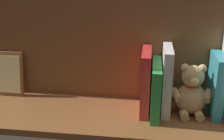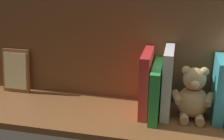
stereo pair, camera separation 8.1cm
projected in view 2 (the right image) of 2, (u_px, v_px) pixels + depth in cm
name	position (u px, v px, depth cm)	size (l,w,h in cm)	color
ground_plane	(112.00, 115.00, 97.24)	(100.90, 29.24, 2.20)	brown
shelf_back_panel	(120.00, 47.00, 101.83)	(100.90, 1.50, 37.57)	brown
book_1	(219.00, 89.00, 90.52)	(3.12, 13.79, 19.54)	teal
teddy_bear	(193.00, 96.00, 91.45)	(13.65, 10.82, 16.81)	tan
book_2	(167.00, 82.00, 93.00)	(2.82, 14.92, 21.56)	silver
book_3	(156.00, 90.00, 92.88)	(2.87, 18.49, 16.75)	green
book_4	(146.00, 82.00, 94.17)	(2.89, 15.86, 20.41)	red
picture_frame_leaning	(16.00, 71.00, 110.85)	(10.58, 3.68, 16.32)	brown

